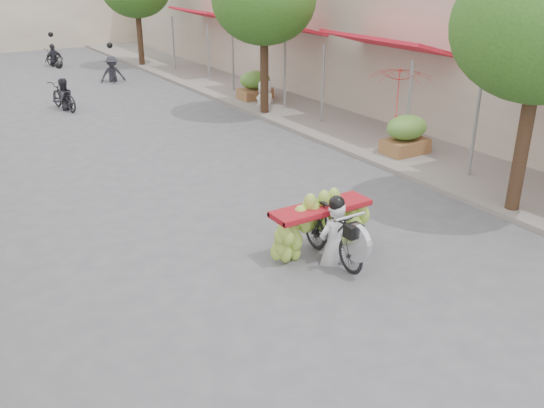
% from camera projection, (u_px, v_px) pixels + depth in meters
% --- Properties ---
extents(sidewalk_right, '(4.00, 60.00, 0.12)m').
position_uv_depth(sidewalk_right, '(287.00, 103.00, 21.49)').
color(sidewalk_right, gray).
rests_on(sidewalk_right, ground).
extents(shophouse_row_right, '(9.77, 40.00, 6.00)m').
position_uv_depth(shophouse_row_right, '(411.00, 16.00, 22.01)').
color(shophouse_row_right, '#B3A494').
rests_on(shophouse_row_right, ground).
extents(street_tree_near, '(3.40, 3.40, 5.25)m').
position_uv_depth(street_tree_near, '(543.00, 27.00, 10.67)').
color(street_tree_near, '#3A2719').
rests_on(street_tree_near, ground).
extents(street_tree_mid, '(3.40, 3.40, 5.25)m').
position_uv_depth(street_tree_mid, '(264.00, 0.00, 18.49)').
color(street_tree_mid, '#3A2719').
rests_on(street_tree_mid, ground).
extents(produce_crate_mid, '(1.20, 0.88, 1.16)m').
position_uv_depth(produce_crate_mid, '(406.00, 132.00, 15.37)').
color(produce_crate_mid, brown).
rests_on(produce_crate_mid, ground).
extents(produce_crate_far, '(1.20, 0.88, 1.16)m').
position_uv_depth(produce_crate_far, '(255.00, 83.00, 21.63)').
color(produce_crate_far, brown).
rests_on(produce_crate_far, ground).
extents(banana_motorbike, '(2.20, 1.87, 2.11)m').
position_uv_depth(banana_motorbike, '(329.00, 222.00, 10.03)').
color(banana_motorbike, black).
rests_on(banana_motorbike, ground).
extents(market_umbrella, '(1.84, 1.84, 1.56)m').
position_uv_depth(market_umbrella, '(401.00, 67.00, 14.99)').
color(market_umbrella, red).
rests_on(market_umbrella, ground).
extents(pedestrian, '(0.97, 0.68, 1.80)m').
position_uv_depth(pedestrian, '(265.00, 80.00, 20.60)').
color(pedestrian, white).
rests_on(pedestrian, ground).
extents(bg_motorbike_a, '(0.93, 1.79, 1.95)m').
position_uv_depth(bg_motorbike_a, '(62.00, 89.00, 20.43)').
color(bg_motorbike_a, black).
rests_on(bg_motorbike_a, ground).
extents(bg_motorbike_b, '(1.14, 1.57, 1.95)m').
position_uv_depth(bg_motorbike_b, '(111.00, 62.00, 25.23)').
color(bg_motorbike_b, black).
rests_on(bg_motorbike_b, ground).
extents(bg_motorbike_c, '(1.07, 1.64, 1.95)m').
position_uv_depth(bg_motorbike_c, '(53.00, 50.00, 29.07)').
color(bg_motorbike_c, black).
rests_on(bg_motorbike_c, ground).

